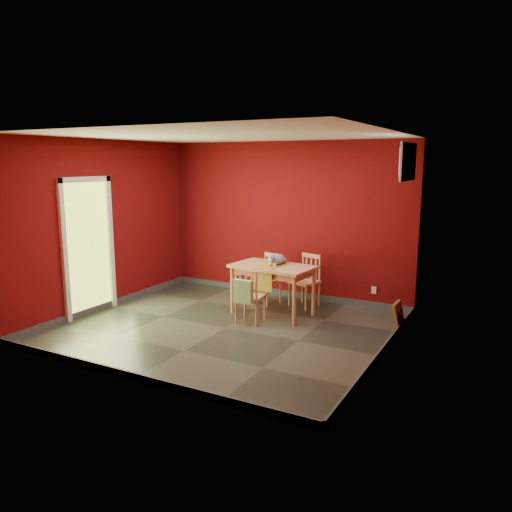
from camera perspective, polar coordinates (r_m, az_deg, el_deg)
The scene contains 13 objects.
ground at distance 7.26m, azimuth -3.45°, elevation -8.19°, with size 4.50×4.50×0.00m, color #2D342D.
room_shell at distance 7.24m, azimuth -3.46°, elevation -7.82°, with size 4.50×4.50×4.50m.
doorway at distance 8.08m, azimuth -18.68°, elevation 1.42°, with size 0.06×1.01×2.13m.
window at distance 6.98m, azimuth 16.95°, elevation 10.26°, with size 0.05×0.90×0.50m.
outlet_plate at distance 8.34m, azimuth 13.32°, elevation -3.81°, with size 0.08×0.01×0.12m, color silver.
dining_table at distance 7.72m, azimuth 1.92°, elevation -1.77°, with size 1.31×0.85×0.78m.
table_runner at distance 7.61m, azimuth 1.55°, elevation -1.60°, with size 0.39×0.70×0.34m.
chair_far_left at distance 8.39m, azimuth 1.38°, elevation -2.53°, with size 0.47×0.47×0.84m.
chair_far_right at distance 8.25m, azimuth 5.74°, elevation -2.72°, with size 0.50×0.50×0.86m.
chair_near at distance 7.36m, azimuth -0.76°, elevation -4.52°, with size 0.41×0.41×0.81m.
tote_bag at distance 7.16m, azimuth -1.47°, elevation -4.07°, with size 0.29×0.18×0.41m.
cat at distance 7.73m, azimuth 2.43°, elevation -0.17°, with size 0.23×0.44×0.22m, color slate, non-canonical shape.
picture_frame at distance 7.42m, azimuth 15.95°, elevation -6.59°, with size 0.13×0.39×0.39m.
Camera 1 is at (3.62, -5.84, 2.35)m, focal length 35.00 mm.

